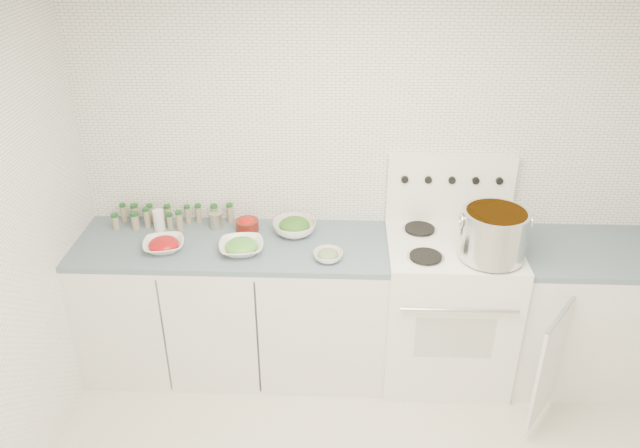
{
  "coord_description": "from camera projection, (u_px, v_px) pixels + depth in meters",
  "views": [
    {
      "loc": [
        -0.18,
        -1.97,
        2.76
      ],
      "look_at": [
        -0.3,
        1.14,
        1.07
      ],
      "focal_mm": 35.0,
      "sensor_mm": 36.0,
      "label": 1
    }
  ],
  "objects": [
    {
      "name": "stock_pot",
      "position": [
        494.0,
        232.0,
        3.4
      ],
      "size": [
        0.38,
        0.36,
        0.28
      ],
      "rotation": [
        0.0,
        0.0,
        0.23
      ],
      "color": "silver",
      "rests_on": "stove"
    },
    {
      "name": "bowl_pepper",
      "position": [
        247.0,
        224.0,
        3.8
      ],
      "size": [
        0.14,
        0.14,
        0.09
      ],
      "color": "#601910",
      "rests_on": "counter_left"
    },
    {
      "name": "bowl_broccoli",
      "position": [
        295.0,
        227.0,
        3.76
      ],
      "size": [
        0.33,
        0.33,
        0.1
      ],
      "color": "white",
      "rests_on": "counter_left"
    },
    {
      "name": "spice_cluster",
      "position": [
        165.0,
        216.0,
        3.86
      ],
      "size": [
        0.73,
        0.16,
        0.13
      ],
      "color": "gray",
      "rests_on": "counter_left"
    },
    {
      "name": "bowl_zucchini",
      "position": [
        328.0,
        255.0,
        3.5
      ],
      "size": [
        0.2,
        0.2,
        0.07
      ],
      "color": "white",
      "rests_on": "counter_left"
    },
    {
      "name": "salt_canister",
      "position": [
        159.0,
        220.0,
        3.8
      ],
      "size": [
        0.07,
        0.07,
        0.13
      ],
      "primitive_type": "cylinder",
      "rotation": [
        0.0,
        0.0,
        -0.15
      ],
      "color": "white",
      "rests_on": "counter_left"
    },
    {
      "name": "room_walls",
      "position": [
        388.0,
        255.0,
        2.3
      ],
      "size": [
        3.54,
        3.04,
        2.52
      ],
      "color": "white",
      "rests_on": "ground"
    },
    {
      "name": "tin_can",
      "position": [
        216.0,
        221.0,
        3.82
      ],
      "size": [
        0.09,
        0.09,
        0.1
      ],
      "primitive_type": "cylinder",
      "rotation": [
        0.0,
        0.0,
        -0.1
      ],
      "color": "#9F9886",
      "rests_on": "counter_left"
    },
    {
      "name": "stove",
      "position": [
        446.0,
        304.0,
        3.83
      ],
      "size": [
        0.76,
        0.7,
        1.36
      ],
      "color": "white",
      "rests_on": "ground"
    },
    {
      "name": "bowl_snowpea",
      "position": [
        241.0,
        247.0,
        3.58
      ],
      "size": [
        0.29,
        0.29,
        0.09
      ],
      "color": "white",
      "rests_on": "counter_left"
    },
    {
      "name": "counter_right",
      "position": [
        580.0,
        313.0,
        3.83
      ],
      "size": [
        0.89,
        0.95,
        0.9
      ],
      "color": "white",
      "rests_on": "ground"
    },
    {
      "name": "counter_left",
      "position": [
        236.0,
        305.0,
        3.9
      ],
      "size": [
        1.85,
        0.62,
        0.9
      ],
      "color": "white",
      "rests_on": "ground"
    },
    {
      "name": "bowl_tomato",
      "position": [
        164.0,
        245.0,
        3.6
      ],
      "size": [
        0.28,
        0.28,
        0.08
      ],
      "color": "white",
      "rests_on": "counter_left"
    }
  ]
}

